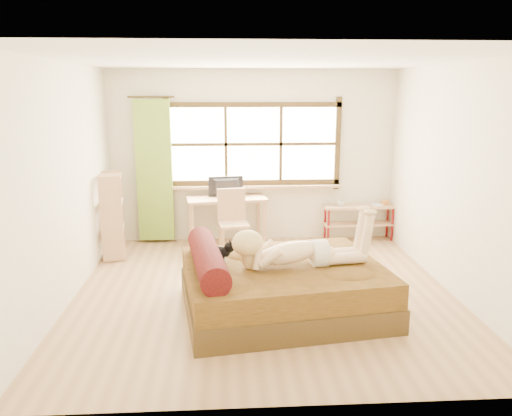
{
  "coord_description": "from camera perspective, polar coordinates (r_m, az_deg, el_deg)",
  "views": [
    {
      "loc": [
        -0.43,
        -5.62,
        2.38
      ],
      "look_at": [
        -0.08,
        0.2,
        1.0
      ],
      "focal_mm": 35.0,
      "sensor_mm": 36.0,
      "label": 1
    }
  ],
  "objects": [
    {
      "name": "floor",
      "position": [
        6.12,
        0.88,
        -9.56
      ],
      "size": [
        4.5,
        4.5,
        0.0
      ],
      "primitive_type": "plane",
      "color": "#9E754C",
      "rests_on": "ground"
    },
    {
      "name": "ceiling",
      "position": [
        5.65,
        0.98,
        16.58
      ],
      "size": [
        4.5,
        4.5,
        0.0
      ],
      "primitive_type": "plane",
      "rotation": [
        3.14,
        0.0,
        0.0
      ],
      "color": "white",
      "rests_on": "wall_back"
    },
    {
      "name": "wall_back",
      "position": [
        7.95,
        -0.3,
        5.89
      ],
      "size": [
        4.5,
        0.0,
        4.5
      ],
      "primitive_type": "plane",
      "rotation": [
        1.57,
        0.0,
        0.0
      ],
      "color": "silver",
      "rests_on": "floor"
    },
    {
      "name": "wall_front",
      "position": [
        3.55,
        3.68,
        -3.57
      ],
      "size": [
        4.5,
        0.0,
        4.5
      ],
      "primitive_type": "plane",
      "rotation": [
        -1.57,
        0.0,
        0.0
      ],
      "color": "silver",
      "rests_on": "floor"
    },
    {
      "name": "wall_left",
      "position": [
        6.0,
        -21.07,
        2.55
      ],
      "size": [
        0.0,
        4.5,
        4.5
      ],
      "primitive_type": "plane",
      "rotation": [
        1.57,
        0.0,
        1.57
      ],
      "color": "silver",
      "rests_on": "floor"
    },
    {
      "name": "wall_right",
      "position": [
        6.31,
        21.78,
        2.98
      ],
      "size": [
        0.0,
        4.5,
        4.5
      ],
      "primitive_type": "plane",
      "rotation": [
        1.57,
        0.0,
        -1.57
      ],
      "color": "silver",
      "rests_on": "floor"
    },
    {
      "name": "window",
      "position": [
        7.9,
        -0.29,
        7.0
      ],
      "size": [
        2.8,
        0.16,
        1.46
      ],
      "color": "#FFEDBF",
      "rests_on": "wall_back"
    },
    {
      "name": "curtain",
      "position": [
        7.93,
        -11.54,
        4.14
      ],
      "size": [
        0.55,
        0.1,
        2.2
      ],
      "primitive_type": "cube",
      "color": "olive",
      "rests_on": "wall_back"
    },
    {
      "name": "bed",
      "position": [
        5.55,
        2.61,
        -8.83
      ],
      "size": [
        2.36,
        2.0,
        0.81
      ],
      "rotation": [
        0.0,
        0.0,
        0.15
      ],
      "color": "#362610",
      "rests_on": "floor"
    },
    {
      "name": "woman",
      "position": [
        5.34,
        4.88,
        -3.34
      ],
      "size": [
        1.54,
        0.64,
        0.64
      ],
      "primitive_type": null,
      "rotation": [
        0.0,
        0.0,
        0.15
      ],
      "color": "beige",
      "rests_on": "bed"
    },
    {
      "name": "kitten",
      "position": [
        5.49,
        -4.44,
        -4.96
      ],
      "size": [
        0.33,
        0.17,
        0.26
      ],
      "primitive_type": null,
      "rotation": [
        0.0,
        0.0,
        0.15
      ],
      "color": "black",
      "rests_on": "bed"
    },
    {
      "name": "desk",
      "position": [
        7.76,
        -3.39,
        0.5
      ],
      "size": [
        1.28,
        0.72,
        0.76
      ],
      "rotation": [
        0.0,
        0.0,
        0.14
      ],
      "color": "#A97C5B",
      "rests_on": "floor"
    },
    {
      "name": "monitor",
      "position": [
        7.76,
        -3.42,
        2.43
      ],
      "size": [
        0.55,
        0.15,
        0.31
      ],
      "primitive_type": "imported",
      "rotation": [
        0.0,
        0.0,
        3.28
      ],
      "color": "black",
      "rests_on": "desk"
    },
    {
      "name": "chair",
      "position": [
        7.44,
        -2.7,
        -1.08
      ],
      "size": [
        0.48,
        0.48,
        0.95
      ],
      "rotation": [
        0.0,
        0.0,
        0.14
      ],
      "color": "#A97C5B",
      "rests_on": "floor"
    },
    {
      "name": "pipe_shelf",
      "position": [
        8.22,
        11.75,
        -0.75
      ],
      "size": [
        1.16,
        0.33,
        0.65
      ],
      "rotation": [
        0.0,
        0.0,
        0.04
      ],
      "color": "#A97C5B",
      "rests_on": "floor"
    },
    {
      "name": "cup",
      "position": [
        8.1,
        9.69,
        0.57
      ],
      "size": [
        0.12,
        0.12,
        0.09
      ],
      "primitive_type": "imported",
      "rotation": [
        0.0,
        0.0,
        0.04
      ],
      "color": "gray",
      "rests_on": "pipe_shelf"
    },
    {
      "name": "book",
      "position": [
        8.23,
        13.07,
        0.36
      ],
      "size": [
        0.17,
        0.23,
        0.02
      ],
      "primitive_type": "imported",
      "rotation": [
        0.0,
        0.0,
        0.04
      ],
      "color": "gray",
      "rests_on": "pipe_shelf"
    },
    {
      "name": "bookshelf",
      "position": [
        7.48,
        -16.08,
        -0.81
      ],
      "size": [
        0.38,
        0.57,
        1.22
      ],
      "rotation": [
        0.0,
        0.0,
        0.16
      ],
      "color": "#A97C5B",
      "rests_on": "floor"
    }
  ]
}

